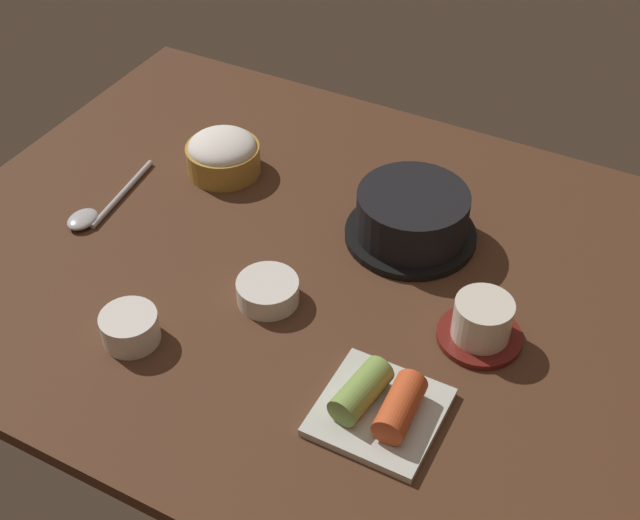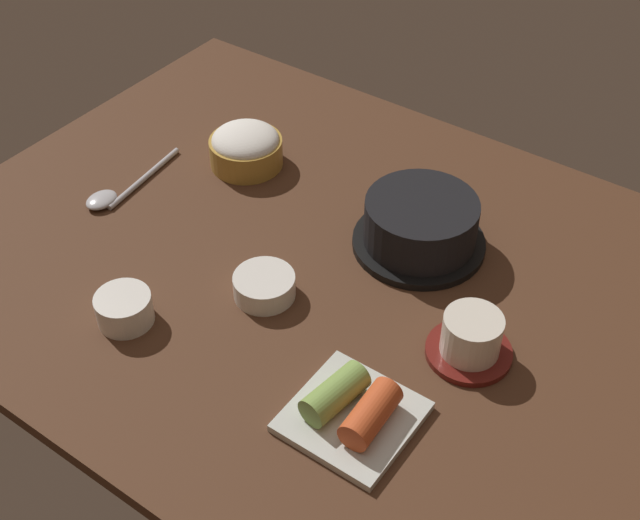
{
  "view_description": "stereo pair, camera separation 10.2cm",
  "coord_description": "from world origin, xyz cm",
  "px_view_note": "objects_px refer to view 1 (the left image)",
  "views": [
    {
      "loc": [
        37.25,
        -69.06,
        73.97
      ],
      "look_at": [
        2.0,
        -2.0,
        5.0
      ],
      "focal_mm": 47.1,
      "sensor_mm": 36.0,
      "label": 1
    },
    {
      "loc": [
        45.96,
        -63.7,
        73.97
      ],
      "look_at": [
        2.0,
        -2.0,
        5.0
      ],
      "focal_mm": 47.1,
      "sensor_mm": 36.0,
      "label": 2
    }
  ],
  "objects_px": {
    "spoon": "(96,210)",
    "side_bowl_near": "(130,327)",
    "rice_bowl": "(223,154)",
    "kimchi_plate": "(380,405)",
    "banchan_cup_center": "(268,290)",
    "stone_pot": "(412,216)",
    "tea_cup_with_saucer": "(482,323)"
  },
  "relations": [
    {
      "from": "rice_bowl",
      "to": "kimchi_plate",
      "type": "height_order",
      "value": "rice_bowl"
    },
    {
      "from": "side_bowl_near",
      "to": "kimchi_plate",
      "type": "bearing_deg",
      "value": 6.51
    },
    {
      "from": "tea_cup_with_saucer",
      "to": "side_bowl_near",
      "type": "distance_m",
      "value": 0.4
    },
    {
      "from": "tea_cup_with_saucer",
      "to": "kimchi_plate",
      "type": "relative_size",
      "value": 0.78
    },
    {
      "from": "rice_bowl",
      "to": "tea_cup_with_saucer",
      "type": "distance_m",
      "value": 0.46
    },
    {
      "from": "stone_pot",
      "to": "spoon",
      "type": "height_order",
      "value": "stone_pot"
    },
    {
      "from": "spoon",
      "to": "side_bowl_near",
      "type": "bearing_deg",
      "value": -41.71
    },
    {
      "from": "tea_cup_with_saucer",
      "to": "kimchi_plate",
      "type": "distance_m",
      "value": 0.16
    },
    {
      "from": "rice_bowl",
      "to": "side_bowl_near",
      "type": "xyz_separation_m",
      "value": [
        0.08,
        -0.33,
        -0.01
      ]
    },
    {
      "from": "kimchi_plate",
      "to": "side_bowl_near",
      "type": "height_order",
      "value": "kimchi_plate"
    },
    {
      "from": "stone_pot",
      "to": "kimchi_plate",
      "type": "height_order",
      "value": "stone_pot"
    },
    {
      "from": "banchan_cup_center",
      "to": "rice_bowl",
      "type": "bearing_deg",
      "value": 133.69
    },
    {
      "from": "side_bowl_near",
      "to": "spoon",
      "type": "height_order",
      "value": "side_bowl_near"
    },
    {
      "from": "stone_pot",
      "to": "spoon",
      "type": "relative_size",
      "value": 0.96
    },
    {
      "from": "rice_bowl",
      "to": "side_bowl_near",
      "type": "distance_m",
      "value": 0.34
    },
    {
      "from": "side_bowl_near",
      "to": "rice_bowl",
      "type": "bearing_deg",
      "value": 104.23
    },
    {
      "from": "tea_cup_with_saucer",
      "to": "side_bowl_near",
      "type": "bearing_deg",
      "value": -152.21
    },
    {
      "from": "rice_bowl",
      "to": "spoon",
      "type": "height_order",
      "value": "rice_bowl"
    },
    {
      "from": "stone_pot",
      "to": "banchan_cup_center",
      "type": "relative_size",
      "value": 2.28
    },
    {
      "from": "stone_pot",
      "to": "spoon",
      "type": "distance_m",
      "value": 0.43
    },
    {
      "from": "spoon",
      "to": "banchan_cup_center",
      "type": "bearing_deg",
      "value": -6.79
    },
    {
      "from": "banchan_cup_center",
      "to": "kimchi_plate",
      "type": "distance_m",
      "value": 0.21
    },
    {
      "from": "stone_pot",
      "to": "rice_bowl",
      "type": "xyz_separation_m",
      "value": [
        -0.3,
        0.01,
        -0.01
      ]
    },
    {
      "from": "spoon",
      "to": "kimchi_plate",
      "type": "bearing_deg",
      "value": -14.98
    },
    {
      "from": "stone_pot",
      "to": "rice_bowl",
      "type": "distance_m",
      "value": 0.3
    },
    {
      "from": "tea_cup_with_saucer",
      "to": "spoon",
      "type": "xyz_separation_m",
      "value": [
        -0.54,
        -0.02,
        -0.02
      ]
    },
    {
      "from": "banchan_cup_center",
      "to": "spoon",
      "type": "relative_size",
      "value": 0.42
    },
    {
      "from": "tea_cup_with_saucer",
      "to": "banchan_cup_center",
      "type": "height_order",
      "value": "tea_cup_with_saucer"
    },
    {
      "from": "kimchi_plate",
      "to": "rice_bowl",
      "type": "bearing_deg",
      "value": 142.46
    },
    {
      "from": "kimchi_plate",
      "to": "spoon",
      "type": "xyz_separation_m",
      "value": [
        -0.48,
        0.13,
        -0.01
      ]
    },
    {
      "from": "banchan_cup_center",
      "to": "spoon",
      "type": "bearing_deg",
      "value": 173.21
    },
    {
      "from": "stone_pot",
      "to": "side_bowl_near",
      "type": "bearing_deg",
      "value": -124.03
    }
  ]
}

